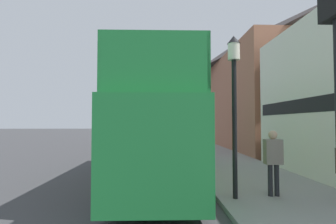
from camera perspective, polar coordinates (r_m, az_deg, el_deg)
ground_plane at (r=24.05m, az=-12.41°, el=-7.44°), size 144.00×144.00×0.00m
sidewalk at (r=21.00m, az=7.51°, el=-8.03°), size 3.86×108.00×0.14m
brick_terrace_rear at (r=28.67m, az=14.94°, el=4.13°), size 6.00×25.41×10.70m
tour_bus at (r=10.10m, az=-2.32°, el=-4.34°), size 2.58×9.66×4.15m
parked_car_ahead_of_bus at (r=17.92m, az=-0.64°, el=-7.21°), size 1.76×4.55×1.36m
pedestrian_third at (r=7.92m, az=21.91°, el=-8.96°), size 0.47×0.26×1.80m
lamp_post_nearest at (r=7.37m, az=14.20°, el=5.81°), size 0.35×0.35×4.40m
lamp_post_second at (r=17.14m, az=4.53°, el=2.39°), size 0.35×0.35×5.01m
lamp_post_third at (r=27.04m, az=2.25°, el=-0.07°), size 0.35×0.35×4.45m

